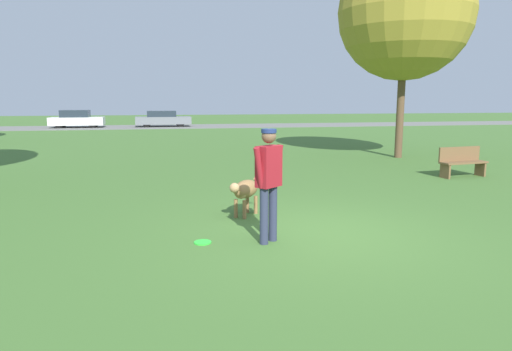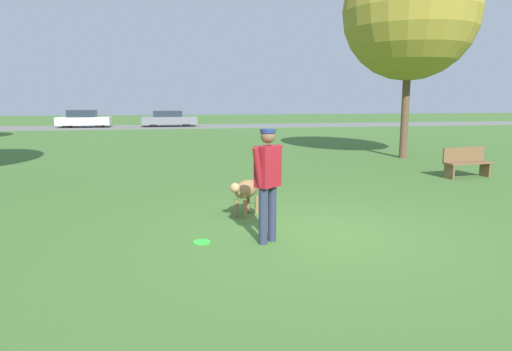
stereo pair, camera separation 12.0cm
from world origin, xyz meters
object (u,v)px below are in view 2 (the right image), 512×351
parked_car_white (84,119)px  park_bench (466,161)px  parked_car_grey (169,119)px  frisbee (202,242)px  tree_near_right (410,12)px  dog (246,190)px  person (268,176)px

parked_car_white → park_bench: bearing=-61.4°
parked_car_grey → park_bench: bearing=-74.9°
frisbee → parked_car_white: bearing=102.6°
tree_near_right → park_bench: 6.48m
parked_car_white → dog: bearing=-75.5°
frisbee → park_bench: (7.72, 4.58, 0.44)m
tree_near_right → parked_car_white: 27.15m
parked_car_white → park_bench: size_ratio=2.78×
frisbee → park_bench: bearing=30.7°
dog → parked_car_white: parked_car_white is taller
dog → parked_car_grey: size_ratio=0.20×
parked_car_white → person: bearing=-76.1°
parked_car_white → parked_car_grey: bearing=-0.9°
dog → parked_car_white: (-7.88, 29.54, 0.17)m
dog → park_bench: bearing=154.7°
dog → parked_car_grey: bearing=-137.4°
person → park_bench: size_ratio=1.20×
person → park_bench: (6.73, 4.75, -0.58)m
parked_car_grey → frisbee: bearing=-91.2°
tree_near_right → parked_car_white: bearing=124.4°
dog → person: bearing=42.3°
person → parked_car_grey: bearing=54.1°
person → tree_near_right: bearing=13.3°
person → frisbee: bearing=131.9°
person → tree_near_right: size_ratio=0.23×
person → dog: bearing=53.8°
dog → parked_car_grey: 29.51m
parked_car_white → parked_car_grey: parked_car_white is taller
park_bench → person: bearing=-152.2°
dog → tree_near_right: bearing=175.9°
dog → frisbee: bearing=7.8°
tree_near_right → park_bench: tree_near_right is taller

